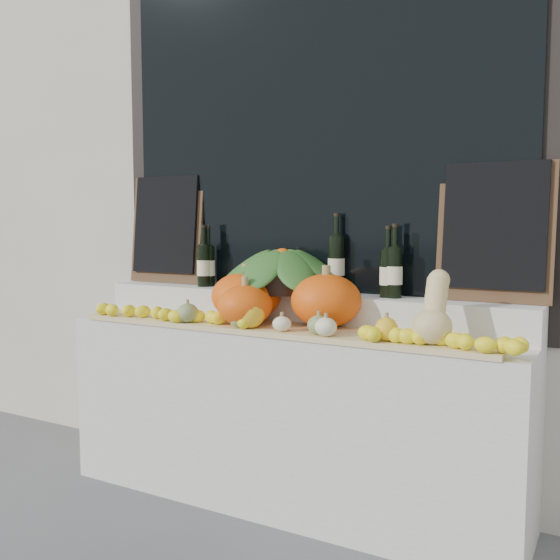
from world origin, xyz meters
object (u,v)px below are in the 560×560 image
at_px(pumpkin_right, 326,301).
at_px(butternut_squash, 434,314).
at_px(wine_bottle_tall, 336,264).
at_px(pumpkin_left, 246,296).
at_px(produce_bowl, 283,270).

bearing_deg(pumpkin_right, butternut_squash, -14.82).
bearing_deg(pumpkin_right, wine_bottle_tall, 102.40).
distance_m(pumpkin_left, butternut_squash, 0.99).
xyz_separation_m(pumpkin_right, butternut_squash, (0.54, -0.14, -0.00)).
xyz_separation_m(produce_bowl, wine_bottle_tall, (0.27, 0.06, 0.04)).
bearing_deg(pumpkin_left, pumpkin_right, 0.92).
xyz_separation_m(pumpkin_left, wine_bottle_tall, (0.38, 0.23, 0.16)).
height_order(pumpkin_left, produce_bowl, produce_bowl).
height_order(pumpkin_right, wine_bottle_tall, wine_bottle_tall).
relative_size(pumpkin_left, wine_bottle_tall, 0.88).
bearing_deg(pumpkin_left, produce_bowl, 56.46).
relative_size(pumpkin_right, butternut_squash, 1.11).
height_order(pumpkin_left, wine_bottle_tall, wine_bottle_tall).
bearing_deg(produce_bowl, wine_bottle_tall, 12.76).
distance_m(pumpkin_left, pumpkin_right, 0.43).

